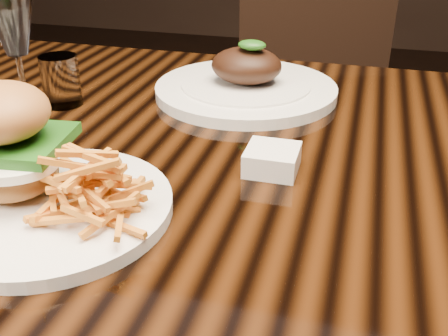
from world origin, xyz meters
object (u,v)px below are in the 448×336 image
(burger_plate, at_px, (43,175))
(far_dish, at_px, (246,84))
(wine_glass, at_px, (12,24))
(chair_far, at_px, (316,89))
(dining_table, at_px, (261,207))

(burger_plate, xyz_separation_m, far_dish, (0.12, 0.42, -0.03))
(wine_glass, xyz_separation_m, chair_far, (0.33, 0.89, -0.37))
(far_dish, xyz_separation_m, chair_far, (0.06, 0.66, -0.23))
(burger_plate, relative_size, far_dish, 0.85)
(dining_table, relative_size, burger_plate, 6.10)
(dining_table, distance_m, wine_glass, 0.42)
(wine_glass, relative_size, far_dish, 0.68)
(dining_table, relative_size, chair_far, 1.68)
(dining_table, bearing_deg, wine_glass, -179.83)
(dining_table, distance_m, far_dish, 0.26)
(wine_glass, xyz_separation_m, far_dish, (0.27, 0.23, -0.14))
(wine_glass, distance_m, far_dish, 0.38)
(burger_plate, bearing_deg, chair_far, 85.78)
(dining_table, distance_m, burger_plate, 0.30)
(chair_far, bearing_deg, dining_table, -103.14)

